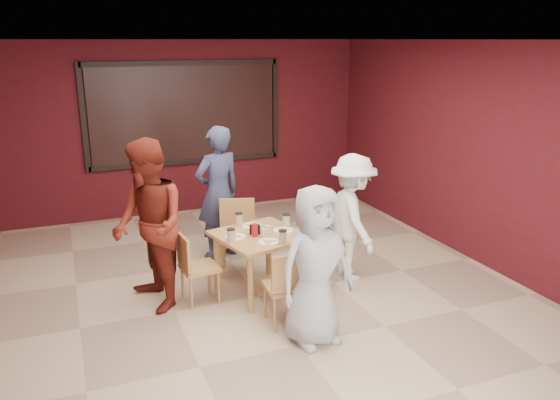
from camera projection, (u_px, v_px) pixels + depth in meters
name	position (u px, v px, depth m)	size (l,w,h in m)	color
floor	(259.00, 296.00, 6.20)	(7.00, 7.00, 0.00)	tan
window_blinds	(185.00, 113.00, 8.80)	(3.00, 0.02, 1.50)	black
dining_table	(260.00, 241.00, 6.12)	(1.09, 1.09, 0.86)	#AF7D48
chair_front	(287.00, 284.00, 5.43)	(0.41, 0.41, 0.81)	#B97C48
chair_back	(237.00, 232.00, 6.77)	(0.55, 0.55, 0.90)	#B97C48
chair_left	(194.00, 264.00, 5.94)	(0.42, 0.42, 0.80)	#B97C48
chair_right	(312.00, 246.00, 6.47)	(0.46, 0.46, 0.79)	#B97C48
diner_front	(316.00, 266.00, 5.07)	(0.76, 0.49, 1.55)	#A4A4A4
diner_back	(218.00, 193.00, 7.10)	(0.64, 0.42, 1.76)	#333A5B
diner_left	(149.00, 226.00, 5.72)	(0.90, 0.70, 1.84)	maroon
diner_right	(352.00, 217.00, 6.50)	(0.99, 0.57, 1.53)	white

